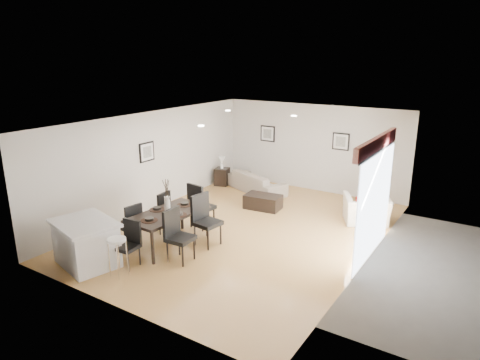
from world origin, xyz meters
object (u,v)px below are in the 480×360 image
Objects in this scene: bar_stool at (117,244)px; armchair at (366,210)px; dining_chair_wfar at (161,210)px; side_table at (222,177)px; dining_chair_head at (129,241)px; sofa at (257,182)px; coffee_table at (263,202)px; dining_chair_enear at (177,232)px; dining_chair_foot at (199,204)px; dining_chair_wnear at (131,223)px; dining_chair_efar at (204,217)px; kitchen_island at (86,243)px; dining_table at (168,216)px.

armchair is at bearing 58.86° from bar_stool.
dining_chair_wfar is 1.78× the size of side_table.
armchair is 1.14× the size of dining_chair_head.
sofa reaches higher than coffee_table.
dining_chair_foot is (-0.66, 1.61, 0.02)m from dining_chair_enear.
dining_chair_wnear is 0.85× the size of dining_chair_efar.
dining_chair_wfar is at bearing 107.69° from dining_chair_head.
kitchen_island is (-0.76, -2.75, -0.17)m from dining_chair_foot.
coffee_table is at bearing 84.52° from bar_stool.
kitchen_island is at bearing 180.00° from bar_stool.
kitchen_island is (-1.42, -2.09, -0.18)m from dining_chair_efar.
coffee_table is (-0.04, 3.68, -0.42)m from dining_chair_enear.
kitchen_island is (-0.77, -1.61, -0.23)m from dining_table.
dining_chair_head reaches higher than coffee_table.
side_table is (-1.65, 5.62, -0.25)m from dining_chair_head.
armchair is at bearing -8.70° from side_table.
dining_table reaches higher than sofa.
sofa is 3.64× the size of side_table.
armchair is 0.71× the size of kitchen_island.
coffee_table is (-2.74, -0.48, -0.16)m from armchair.
side_table is at bearing 37.36° from dining_chair_efar.
dining_chair_head is 0.62× the size of kitchen_island.
armchair is at bearing 50.66° from dining_table.
dining_chair_efar is at bearing -60.02° from side_table.
dining_chair_foot is (0.32, -3.34, 0.34)m from sofa.
dining_chair_head is 0.83× the size of dining_chair_foot.
dining_chair_wfar reaches higher than side_table.
dining_chair_enear is (0.99, -4.96, 0.32)m from sofa.
dining_chair_enear reaches higher than dining_table.
dining_chair_wnear is at bearing 133.56° from dining_chair_efar.
bar_stool reaches higher than coffee_table.
dining_chair_enear is at bearing 42.39° from dining_chair_head.
dining_chair_head is at bearing 44.71° from kitchen_island.
dining_table is at bearing 85.61° from dining_chair_head.
bar_stool reaches higher than sofa.
dining_chair_efar reaches higher than armchair.
dining_chair_wfar is at bearing 97.64° from dining_chair_efar.
dining_chair_efar reaches higher than kitchen_island.
dining_chair_efar is (1.30, 0.01, 0.09)m from dining_chair_wfar.
dining_chair_efar reaches higher than sofa.
dining_chair_efar is (0.65, 0.48, -0.05)m from dining_table.
dining_chair_head is (-0.66, -0.69, -0.09)m from dining_chair_enear.
dining_chair_wnear is (-0.66, -0.48, -0.15)m from dining_table.
dining_chair_wnear reaches higher than armchair.
dining_chair_wfar is 3.04m from coffee_table.
side_table is (-1.32, -0.02, -0.02)m from sofa.
dining_chair_foot reaches higher than dining_chair_wnear.
dining_chair_head is (-0.01, -1.16, -0.16)m from dining_table.
dining_chair_enear reaches higher than kitchen_island.
dining_table is at bearing -106.73° from coffee_table.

